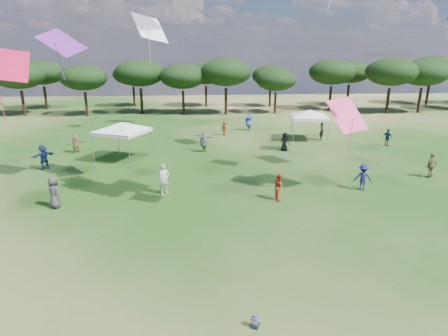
{
  "coord_description": "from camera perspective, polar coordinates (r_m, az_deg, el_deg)",
  "views": [
    {
      "loc": [
        -1.23,
        -7.37,
        7.9
      ],
      "look_at": [
        -0.14,
        6.0,
        3.83
      ],
      "focal_mm": 30.0,
      "sensor_mm": 36.0,
      "label": 1
    }
  ],
  "objects": [
    {
      "name": "tent_left",
      "position": [
        29.65,
        -15.34,
        6.5
      ],
      "size": [
        6.22,
        6.22,
        3.29
      ],
      "rotation": [
        0.0,
        0.0,
        -0.43
      ],
      "color": "gray",
      "rests_on": "ground"
    },
    {
      "name": "tree_line",
      "position": [
        54.96,
        -0.92,
        14.3
      ],
      "size": [
        108.78,
        17.63,
        7.77
      ],
      "color": "black",
      "rests_on": "ground"
    },
    {
      "name": "tent_right",
      "position": [
        36.65,
        12.99,
        8.44
      ],
      "size": [
        6.53,
        6.53,
        3.21
      ],
      "rotation": [
        0.0,
        0.0,
        -0.2
      ],
      "color": "gray",
      "rests_on": "ground"
    },
    {
      "name": "festival_crowd",
      "position": [
        31.15,
        -1.68,
        3.81
      ],
      "size": [
        29.29,
        21.65,
        1.89
      ],
      "color": "navy",
      "rests_on": "ground"
    },
    {
      "name": "toddler",
      "position": [
        12.21,
        4.83,
        -22.29
      ],
      "size": [
        0.34,
        0.37,
        0.45
      ],
      "rotation": [
        0.0,
        0.0,
        -0.42
      ],
      "color": "black",
      "rests_on": "ground"
    }
  ]
}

